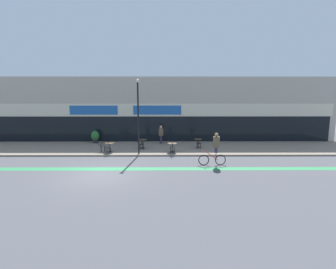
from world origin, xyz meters
TOP-DOWN VIEW (x-y plane):
  - ground_plane at (0.00, 0.00)m, footprint 120.00×120.00m
  - sidewalk_slab at (0.00, 7.25)m, footprint 40.00×5.50m
  - storefront_facade at (0.00, 11.97)m, footprint 40.00×4.06m
  - bike_lane_stripe at (0.00, 1.24)m, footprint 36.00×0.70m
  - bistro_table_0 at (-0.61, 5.53)m, footprint 0.72×0.72m
  - bistro_table_1 at (1.83, 6.94)m, footprint 0.72×0.72m
  - bistro_table_2 at (4.30, 5.44)m, footprint 0.75×0.75m
  - bistro_table_3 at (6.56, 7.25)m, footprint 0.64×0.64m
  - cafe_chair_0_near at (-0.61, 4.90)m, footprint 0.42×0.59m
  - cafe_chair_0_side at (-1.23, 5.52)m, footprint 0.59×0.44m
  - cafe_chair_1_near at (1.82, 6.32)m, footprint 0.42×0.59m
  - cafe_chair_2_near at (4.31, 4.81)m, footprint 0.42×0.58m
  - cafe_chair_3_near at (6.55, 6.63)m, footprint 0.43×0.59m
  - planter_pot at (-2.75, 9.26)m, footprint 0.75×0.75m
  - lamp_post at (1.74, 4.87)m, footprint 0.26×0.26m
  - cyclist_0 at (7.04, 2.06)m, footprint 1.83×0.49m
  - pedestrian_near_end at (3.35, 8.85)m, footprint 0.51×0.51m

SIDE VIEW (x-z plane):
  - ground_plane at x=0.00m, z-range 0.00..0.00m
  - bike_lane_stripe at x=0.00m, z-range 0.00..0.01m
  - sidewalk_slab at x=0.00m, z-range 0.00..0.12m
  - bistro_table_3 at x=6.56m, z-range 0.27..0.99m
  - bistro_table_2 at x=4.30m, z-range 0.28..0.98m
  - bistro_table_0 at x=-0.61m, z-range 0.27..0.99m
  - cafe_chair_0_near at x=-0.61m, z-range 0.19..1.09m
  - cafe_chair_0_side at x=-1.23m, z-range 0.19..1.09m
  - cafe_chair_1_near at x=1.82m, z-range 0.19..1.09m
  - cafe_chair_2_near at x=4.31m, z-range 0.19..1.09m
  - cafe_chair_3_near at x=6.55m, z-range 0.19..1.09m
  - bistro_table_1 at x=1.83m, z-range 0.28..1.02m
  - planter_pot at x=-2.75m, z-range 0.17..1.30m
  - pedestrian_near_end at x=3.35m, z-range 0.28..1.94m
  - cyclist_0 at x=7.04m, z-range 0.16..2.33m
  - storefront_facade at x=0.00m, z-range -0.02..6.19m
  - lamp_post at x=1.74m, z-range 0.53..6.14m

